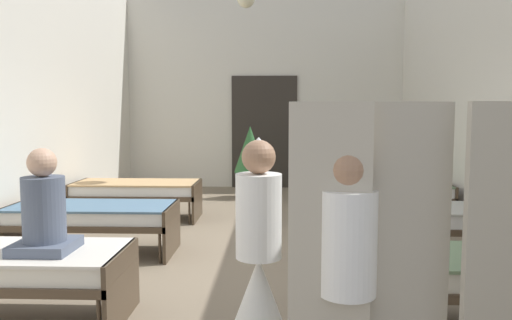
{
  "coord_description": "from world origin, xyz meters",
  "views": [
    {
      "loc": [
        0.24,
        -5.68,
        1.65
      ],
      "look_at": [
        0.0,
        0.52,
        1.05
      ],
      "focal_mm": 35.45,
      "sensor_mm": 36.0,
      "label": 1
    }
  ],
  "objects": [
    {
      "name": "bed_right_row_2",
      "position": [
        1.88,
        1.9,
        0.44
      ],
      "size": [
        1.9,
        0.84,
        0.57
      ],
      "color": "#473828",
      "rests_on": "ground"
    },
    {
      "name": "room_shell",
      "position": [
        -0.0,
        1.25,
        2.07
      ],
      "size": [
        6.27,
        10.65,
        4.13
      ],
      "color": "silver",
      "rests_on": "ground"
    },
    {
      "name": "nurse_near_aisle",
      "position": [
        0.13,
        -2.46,
        0.53
      ],
      "size": [
        0.52,
        0.52,
        1.49
      ],
      "rotation": [
        0.0,
        0.0,
        0.08
      ],
      "color": "white",
      "rests_on": "ground"
    },
    {
      "name": "bed_left_row_1",
      "position": [
        -1.88,
        0.0,
        0.44
      ],
      "size": [
        1.9,
        0.84,
        0.57
      ],
      "color": "#473828",
      "rests_on": "ground"
    },
    {
      "name": "bed_right_row_0",
      "position": [
        1.88,
        -1.9,
        0.44
      ],
      "size": [
        1.9,
        0.84,
        0.57
      ],
      "color": "#473828",
      "rests_on": "ground"
    },
    {
      "name": "bed_left_row_2",
      "position": [
        -1.88,
        1.9,
        0.44
      ],
      "size": [
        1.9,
        0.84,
        0.57
      ],
      "color": "#473828",
      "rests_on": "ground"
    },
    {
      "name": "patient_seated_primary",
      "position": [
        -1.53,
        -1.94,
        0.87
      ],
      "size": [
        0.44,
        0.44,
        0.8
      ],
      "color": "#515B70",
      "rests_on": "bed_left_row_0"
    },
    {
      "name": "bed_left_row_0",
      "position": [
        -1.88,
        -1.9,
        0.44
      ],
      "size": [
        1.9,
        0.84,
        0.57
      ],
      "color": "#473828",
      "rests_on": "ground"
    },
    {
      "name": "ground_plane",
      "position": [
        0.0,
        0.0,
        -0.05
      ],
      "size": [
        6.47,
        11.05,
        0.1
      ],
      "primitive_type": "cube",
      "color": "#7A6B56"
    },
    {
      "name": "privacy_screen",
      "position": [
        0.93,
        -3.13,
        0.85
      ],
      "size": [
        1.25,
        0.19,
        1.7
      ],
      "rotation": [
        0.0,
        0.0,
        0.1
      ],
      "color": "#BCB29E",
      "rests_on": "ground"
    },
    {
      "name": "bed_right_row_1",
      "position": [
        1.88,
        0.0,
        0.44
      ],
      "size": [
        1.9,
        0.84,
        0.57
      ],
      "color": "#473828",
      "rests_on": "ground"
    },
    {
      "name": "potted_plant",
      "position": [
        -0.24,
        3.88,
        0.82
      ],
      "size": [
        0.61,
        0.61,
        1.37
      ],
      "color": "brown",
      "rests_on": "ground"
    }
  ]
}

